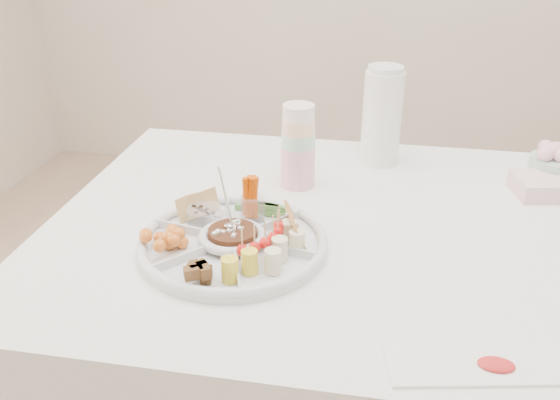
# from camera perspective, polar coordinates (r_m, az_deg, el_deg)

# --- Properties ---
(dining_table) EXTENTS (1.52, 1.02, 0.76)m
(dining_table) POSITION_cam_1_polar(r_m,az_deg,el_deg) (1.54, 9.49, -15.01)
(dining_table) COLOR white
(dining_table) RESTS_ON floor
(party_tray) EXTENTS (0.45, 0.45, 0.04)m
(party_tray) POSITION_cam_1_polar(r_m,az_deg,el_deg) (1.21, -4.57, -3.83)
(party_tray) COLOR white
(party_tray) RESTS_ON dining_table
(bean_dip) EXTENTS (0.12, 0.12, 0.04)m
(bean_dip) POSITION_cam_1_polar(r_m,az_deg,el_deg) (1.21, -4.58, -3.52)
(bean_dip) COLOR #3A2417
(bean_dip) RESTS_ON party_tray
(tortillas) EXTENTS (0.11, 0.11, 0.06)m
(tortillas) POSITION_cam_1_polar(r_m,az_deg,el_deg) (1.22, 1.52, -2.52)
(tortillas) COLOR #9E7E42
(tortillas) RESTS_ON party_tray
(carrot_cucumber) EXTENTS (0.13, 0.13, 0.10)m
(carrot_cucumber) POSITION_cam_1_polar(r_m,az_deg,el_deg) (1.30, -2.12, 0.46)
(carrot_cucumber) COLOR #D14902
(carrot_cucumber) RESTS_ON party_tray
(pita_raisins) EXTENTS (0.13, 0.13, 0.06)m
(pita_raisins) POSITION_cam_1_polar(r_m,az_deg,el_deg) (1.30, -7.81, -0.69)
(pita_raisins) COLOR tan
(pita_raisins) RESTS_ON party_tray
(cherries) EXTENTS (0.14, 0.14, 0.05)m
(cherries) POSITION_cam_1_polar(r_m,az_deg,el_deg) (1.21, -10.76, -3.67)
(cherries) COLOR orange
(cherries) RESTS_ON party_tray
(granola_chunks) EXTENTS (0.11, 0.11, 0.04)m
(granola_chunks) POSITION_cam_1_polar(r_m,az_deg,el_deg) (1.11, -7.54, -6.38)
(granola_chunks) COLOR #422916
(granola_chunks) RESTS_ON party_tray
(banana_tomato) EXTENTS (0.12, 0.12, 0.08)m
(banana_tomato) POSITION_cam_1_polar(r_m,az_deg,el_deg) (1.10, -0.84, -4.91)
(banana_tomato) COLOR #DBB65A
(banana_tomato) RESTS_ON party_tray
(cup_stack) EXTENTS (0.10, 0.10, 0.24)m
(cup_stack) POSITION_cam_1_polar(r_m,az_deg,el_deg) (1.45, 1.76, 5.73)
(cup_stack) COLOR #B9DEB3
(cup_stack) RESTS_ON dining_table
(thermos) EXTENTS (0.13, 0.13, 0.27)m
(thermos) POSITION_cam_1_polar(r_m,az_deg,el_deg) (1.61, 9.80, 8.09)
(thermos) COLOR white
(thermos) RESTS_ON dining_table
(flower_bowl) EXTENTS (0.14, 0.14, 0.10)m
(flower_bowl) POSITION_cam_1_polar(r_m,az_deg,el_deg) (1.65, 25.02, 3.20)
(flower_bowl) COLOR #AED2BC
(flower_bowl) RESTS_ON dining_table
(napkin_stack) EXTENTS (0.15, 0.14, 0.04)m
(napkin_stack) POSITION_cam_1_polar(r_m,az_deg,el_deg) (1.57, 23.99, 1.24)
(napkin_stack) COLOR #EBBCCA
(napkin_stack) RESTS_ON dining_table
(placemat) EXTENTS (0.29, 0.14, 0.01)m
(placemat) POSITION_cam_1_polar(r_m,az_deg,el_deg) (0.99, 18.28, -14.85)
(placemat) COLOR white
(placemat) RESTS_ON dining_table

